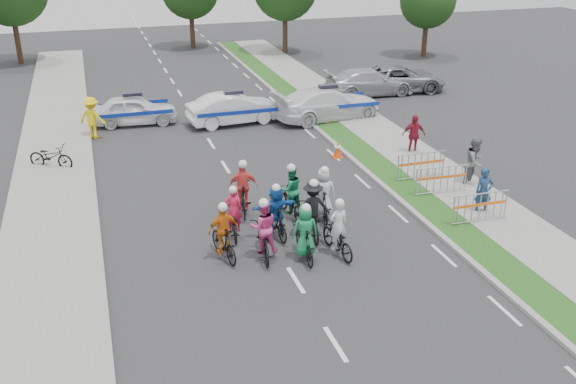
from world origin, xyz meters
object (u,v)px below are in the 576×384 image
object	(u,v)px
barrier_2	(421,167)
cone_0	(338,149)
rider_8	(290,197)
parked_bike	(51,157)
spectator_0	(484,192)
barrier_0	(480,209)
police_car_1	(234,109)
spectator_2	(414,135)
rider_1	(305,237)
rider_7	(323,199)
civilian_sedan	(369,82)
rider_5	(276,214)
marshal_hiviz	(92,118)
police_car_0	(134,110)
spectator_1	(475,162)
cone_1	(327,118)
rider_9	(243,193)
rider_3	(224,237)
rider_0	(337,236)
rider_2	(263,235)
tree_2	(428,0)
rider_4	(312,214)
police_car_2	(328,104)
barrier_1	(441,181)

from	to	relation	value
barrier_2	cone_0	xyz separation A→B (m)	(-2.04, 3.30, -0.22)
rider_8	parked_bike	bearing A→B (deg)	-49.65
spectator_0	barrier_0	xyz separation A→B (m)	(-0.54, -0.66, -0.27)
police_car_1	spectator_2	world-z (taller)	spectator_2
rider_1	rider_7	xyz separation A→B (m)	(1.43, 2.34, 0.03)
civilian_sedan	spectator_2	world-z (taller)	spectator_2
barrier_0	barrier_2	xyz separation A→B (m)	(0.00, 3.92, 0.00)
rider_5	marshal_hiviz	bearing A→B (deg)	-73.04
rider_7	barrier_2	xyz separation A→B (m)	(4.66, 2.02, -0.18)
civilian_sedan	police_car_0	bearing A→B (deg)	98.42
spectator_1	cone_1	world-z (taller)	spectator_1
police_car_1	marshal_hiviz	bearing A→B (deg)	86.08
rider_1	marshal_hiviz	xyz separation A→B (m)	(-5.46, 13.28, 0.23)
rider_9	spectator_0	size ratio (longest dim) A/B	1.17
barrier_2	rider_3	bearing A→B (deg)	-156.58
rider_7	rider_8	xyz separation A→B (m)	(-0.95, 0.50, -0.03)
rider_5	cone_0	world-z (taller)	rider_5
rider_0	rider_1	distance (m)	1.02
rider_2	cone_1	world-z (taller)	rider_2
rider_2	marshal_hiviz	world-z (taller)	rider_2
rider_8	police_car_0	xyz separation A→B (m)	(-3.99, 12.03, -0.02)
cone_0	tree_2	distance (m)	22.11
rider_0	rider_4	size ratio (longest dim) A/B	0.93
rider_3	police_car_2	bearing A→B (deg)	-133.88
rider_2	parked_bike	size ratio (longest dim) A/B	1.03
rider_8	spectator_1	world-z (taller)	rider_8
barrier_1	barrier_2	distance (m)	1.48
barrier_2	rider_4	bearing A→B (deg)	-150.62
barrier_2	cone_0	bearing A→B (deg)	121.66
marshal_hiviz	rider_2	bearing A→B (deg)	138.06
rider_8	marshal_hiviz	xyz separation A→B (m)	(-5.93, 10.44, 0.23)
rider_3	barrier_2	size ratio (longest dim) A/B	0.91
rider_8	spectator_0	xyz separation A→B (m)	(6.16, -1.74, 0.12)
parked_bike	rider_9	bearing A→B (deg)	-104.34
cone_0	marshal_hiviz	bearing A→B (deg)	149.42
rider_9	police_car_0	distance (m)	11.59
rider_0	spectator_2	size ratio (longest dim) A/B	1.08
marshal_hiviz	police_car_1	bearing A→B (deg)	-148.76
rider_2	police_car_0	bearing A→B (deg)	-72.99
civilian_sedan	marshal_hiviz	bearing A→B (deg)	103.50
rider_4	spectator_2	size ratio (longest dim) A/B	1.16
rider_0	rider_9	xyz separation A→B (m)	(-1.96, 3.56, 0.14)
police_car_2	cone_0	distance (m)	5.41
rider_8	police_car_2	xyz separation A→B (m)	(5.08, 10.00, 0.07)
rider_4	spectator_2	distance (m)	8.65
rider_2	barrier_1	bearing A→B (deg)	-154.11
rider_9	barrier_1	world-z (taller)	rider_9
rider_3	spectator_0	bearing A→B (deg)	171.09
cone_1	barrier_2	bearing A→B (deg)	-83.31
rider_0	rider_9	bearing A→B (deg)	-68.05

